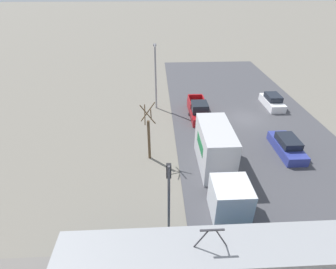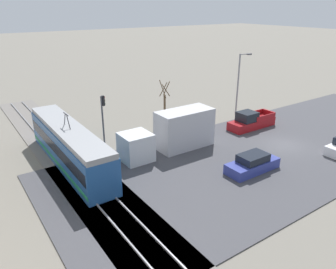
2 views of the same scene
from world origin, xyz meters
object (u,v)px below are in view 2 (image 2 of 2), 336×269
object	(u,v)px
sedan_car_1	(252,164)
street_lamp_near_crossing	(239,79)
street_tree	(165,107)
box_truck	(173,133)
pickup_truck	(251,121)
traffic_light_pole	(103,115)
light_rail_tram	(70,146)

from	to	relation	value
sedan_car_1	street_lamp_near_crossing	distance (m)	16.24
street_tree	street_lamp_near_crossing	size ratio (longest dim) A/B	0.72
box_truck	street_lamp_near_crossing	bearing A→B (deg)	-70.38
box_truck	pickup_truck	world-z (taller)	box_truck
pickup_truck	sedan_car_1	bearing A→B (deg)	133.02
box_truck	street_tree	size ratio (longest dim) A/B	1.74
sedan_car_1	traffic_light_pole	bearing A→B (deg)	35.24
pickup_truck	street_tree	world-z (taller)	street_tree
box_truck	street_tree	world-z (taller)	street_tree
sedan_car_1	light_rail_tram	bearing A→B (deg)	51.09
traffic_light_pole	street_tree	world-z (taller)	street_tree
box_truck	traffic_light_pole	xyz separation A→B (m)	(4.17, 5.10, 1.59)
light_rail_tram	traffic_light_pole	distance (m)	4.58
pickup_truck	street_lamp_near_crossing	bearing A→B (deg)	-30.04
sedan_car_1	street_tree	world-z (taller)	street_tree
light_rail_tram	box_truck	bearing A→B (deg)	-105.33
light_rail_tram	street_lamp_near_crossing	world-z (taller)	street_lamp_near_crossing
sedan_car_1	street_tree	xyz separation A→B (m)	(12.66, 0.22, 1.76)
street_tree	street_lamp_near_crossing	distance (m)	10.82
street_lamp_near_crossing	traffic_light_pole	bearing A→B (deg)	91.79
pickup_truck	street_tree	size ratio (longest dim) A/B	1.08
box_truck	traffic_light_pole	size ratio (longest dim) A/B	1.81
light_rail_tram	sedan_car_1	size ratio (longest dim) A/B	3.00
sedan_car_1	traffic_light_pole	distance (m)	14.15
light_rail_tram	street_lamp_near_crossing	bearing A→B (deg)	-84.20
box_truck	pickup_truck	bearing A→B (deg)	-90.38
pickup_truck	traffic_light_pole	distance (m)	16.40
traffic_light_pole	sedan_car_1	bearing A→B (deg)	-144.76
light_rail_tram	sedan_car_1	xyz separation A→B (m)	(-9.65, -11.96, -1.06)
light_rail_tram	pickup_truck	bearing A→B (deg)	-97.41
light_rail_tram	pickup_truck	size ratio (longest dim) A/B	2.46
street_tree	street_lamp_near_crossing	bearing A→B (deg)	-93.94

